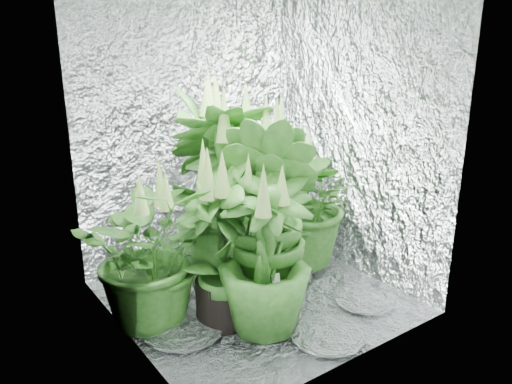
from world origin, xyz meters
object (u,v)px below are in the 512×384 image
at_px(plant_e, 301,203).
at_px(plant_f, 221,247).
at_px(circulation_fan, 293,235).
at_px(plant_g, 268,216).
at_px(plant_c, 268,211).
at_px(plant_a, 150,254).
at_px(plant_d, 231,203).
at_px(plant_h, 265,257).
at_px(plant_b, 209,185).

height_order(plant_e, plant_f, plant_f).
height_order(plant_f, circulation_fan, plant_f).
relative_size(plant_e, plant_g, 0.81).
relative_size(plant_c, plant_g, 0.79).
relative_size(plant_a, plant_d, 0.74).
bearing_deg(plant_e, plant_f, -160.34).
xyz_separation_m(plant_c, plant_d, (-0.36, -0.11, 0.16)).
bearing_deg(plant_a, plant_h, -42.18).
xyz_separation_m(plant_a, plant_d, (0.55, 0.04, 0.17)).
height_order(plant_d, plant_f, plant_d).
height_order(plant_a, plant_e, plant_e).
distance_m(plant_d, plant_h, 0.50).
relative_size(plant_c, plant_e, 0.97).
distance_m(plant_a, plant_g, 0.68).
bearing_deg(plant_e, plant_b, 150.24).
xyz_separation_m(plant_e, circulation_fan, (0.10, 0.19, -0.32)).
relative_size(plant_a, circulation_fan, 2.53).
distance_m(plant_c, plant_f, 0.69).
bearing_deg(plant_d, plant_f, -132.40).
distance_m(plant_f, plant_h, 0.25).
bearing_deg(plant_f, plant_h, -57.65).
relative_size(plant_e, plant_h, 1.03).
bearing_deg(circulation_fan, plant_a, -143.47).
distance_m(plant_a, plant_h, 0.62).
relative_size(plant_b, plant_f, 1.30).
height_order(plant_c, plant_f, plant_f).
xyz_separation_m(plant_d, plant_e, (0.59, 0.04, -0.13)).
xyz_separation_m(plant_g, plant_h, (-0.16, -0.19, -0.13)).
distance_m(plant_e, plant_f, 0.86).
height_order(plant_d, plant_h, plant_d).
xyz_separation_m(plant_f, plant_h, (0.14, -0.21, -0.02)).
xyz_separation_m(plant_h, circulation_fan, (0.77, 0.69, -0.29)).
bearing_deg(plant_h, plant_f, 122.35).
bearing_deg(plant_h, plant_a, 137.82).
xyz_separation_m(plant_c, plant_h, (-0.45, -0.57, 0.00)).
height_order(plant_b, circulation_fan, plant_b).
bearing_deg(plant_g, circulation_fan, 39.35).
distance_m(plant_a, plant_f, 0.39).
bearing_deg(plant_b, plant_e, -29.76).
xyz_separation_m(plant_a, plant_b, (0.60, 0.39, 0.19)).
bearing_deg(plant_f, plant_e, 19.66).
relative_size(plant_c, plant_d, 0.76).
bearing_deg(plant_g, plant_h, -130.11).
height_order(plant_d, plant_e, plant_d).
bearing_deg(plant_c, plant_a, -170.24).
relative_size(plant_a, plant_f, 0.93).
distance_m(plant_c, plant_d, 0.41).
bearing_deg(plant_h, plant_b, 79.99).
xyz_separation_m(plant_d, plant_h, (-0.09, -0.46, -0.16)).
bearing_deg(circulation_fan, plant_h, -114.11).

